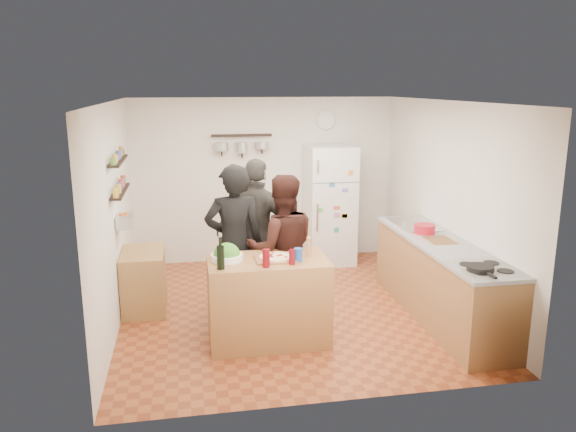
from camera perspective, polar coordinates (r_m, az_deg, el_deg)
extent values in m
plane|color=brown|center=(6.99, 0.15, -9.40)|extent=(4.20, 4.20, 0.00)
plane|color=white|center=(6.45, 0.16, 11.55)|extent=(4.20, 4.20, 0.00)
plane|color=silver|center=(8.64, -2.39, 3.65)|extent=(4.00, 0.00, 4.00)
plane|color=silver|center=(6.55, -17.31, -0.07)|extent=(0.00, 4.20, 4.20)
plane|color=silver|center=(7.24, 15.93, 1.25)|extent=(0.00, 4.20, 4.20)
cube|color=#A3663B|center=(6.03, -2.05, -8.55)|extent=(1.25, 0.72, 0.91)
cube|color=brown|center=(5.86, -1.28, -4.35)|extent=(0.42, 0.34, 0.02)
cylinder|color=beige|center=(5.86, -1.28, -4.18)|extent=(0.34, 0.34, 0.02)
cylinder|color=white|center=(5.87, -6.23, -4.17)|extent=(0.33, 0.33, 0.07)
cylinder|color=black|center=(5.58, -6.86, -4.22)|extent=(0.08, 0.08, 0.23)
cylinder|color=#5F080E|center=(5.61, -2.24, -4.30)|extent=(0.08, 0.08, 0.18)
cylinder|color=#5C0712|center=(5.70, 0.40, -4.18)|extent=(0.06, 0.06, 0.15)
cylinder|color=#A87046|center=(5.97, 2.12, -3.27)|extent=(0.05, 0.05, 0.17)
cylinder|color=navy|center=(5.79, 1.03, -3.97)|extent=(0.09, 0.09, 0.14)
imported|color=black|center=(6.42, -5.47, -2.82)|extent=(0.68, 0.45, 1.84)
imported|color=black|center=(6.40, -0.63, -3.38)|extent=(0.84, 0.66, 1.72)
imported|color=#2B2926|center=(6.85, -3.12, -1.78)|extent=(1.16, 0.88, 1.83)
cube|color=#9E7042|center=(6.84, 15.25, -6.36)|extent=(0.63, 2.63, 0.90)
cube|color=white|center=(5.91, 19.47, -5.11)|extent=(0.60, 0.62, 0.02)
cylinder|color=black|center=(5.79, 18.94, -5.05)|extent=(0.26, 0.26, 0.05)
cube|color=silver|center=(7.45, 12.69, -0.87)|extent=(0.50, 0.80, 0.03)
cube|color=olive|center=(6.78, 15.20, -2.47)|extent=(0.30, 0.40, 0.02)
cylinder|color=#B11424|center=(7.03, 13.70, -1.27)|extent=(0.26, 0.26, 0.11)
cube|color=white|center=(8.55, 4.27, 1.14)|extent=(0.70, 0.68, 1.80)
cylinder|color=silver|center=(8.70, 3.87, 9.67)|extent=(0.30, 0.03, 0.30)
cube|color=black|center=(6.69, -16.67, 2.43)|extent=(0.12, 1.00, 0.02)
cube|color=black|center=(6.63, -16.87, 5.39)|extent=(0.12, 1.00, 0.02)
cube|color=silver|center=(6.76, -16.22, -0.48)|extent=(0.18, 0.35, 0.14)
cube|color=#AD8648|center=(7.09, -14.41, -6.35)|extent=(0.50, 0.80, 0.73)
cube|color=black|center=(8.41, -4.73, 8.17)|extent=(0.90, 0.04, 0.04)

